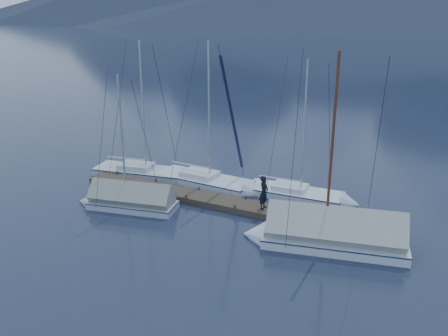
{
  "coord_description": "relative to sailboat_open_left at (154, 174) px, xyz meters",
  "views": [
    {
      "loc": [
        10.97,
        -19.44,
        10.41
      ],
      "look_at": [
        0.0,
        2.0,
        2.2
      ],
      "focal_mm": 38.0,
      "sensor_mm": 36.0,
      "label": 1
    }
  ],
  "objects": [
    {
      "name": "sailboat_open_right",
      "position": [
        10.06,
        0.91,
        -0.01
      ],
      "size": [
        6.59,
        2.8,
        8.61
      ],
      "color": "silver",
      "rests_on": "ground"
    },
    {
      "name": "sailboat_open_mid",
      "position": [
        4.48,
        0.28,
        0.0
      ],
      "size": [
        7.28,
        3.08,
        9.49
      ],
      "color": "silver",
      "rests_on": "ground"
    },
    {
      "name": "sailboat_covered_far",
      "position": [
        1.51,
        -4.84,
        0.22
      ],
      "size": [
        5.9,
        2.86,
        7.95
      ],
      "color": "silver",
      "rests_on": "ground"
    },
    {
      "name": "person",
      "position": [
        8.59,
        -2.22,
        1.08
      ],
      "size": [
        0.44,
        0.66,
        1.81
      ],
      "primitive_type": "imported",
      "rotation": [
        0.0,
        0.0,
        1.58
      ],
      "color": "black",
      "rests_on": "dock"
    },
    {
      "name": "sailboat_covered_near",
      "position": [
        12.28,
        -4.18,
        0.32
      ],
      "size": [
        7.79,
        3.82,
        9.73
      ],
      "color": "white",
      "rests_on": "ground"
    },
    {
      "name": "ground",
      "position": [
        6.22,
        -4.15,
        -0.16
      ],
      "size": [
        1000.0,
        1000.0,
        0.0
      ],
      "primitive_type": "plane",
      "color": "#151D31",
      "rests_on": "ground"
    },
    {
      "name": "sailboat_open_left",
      "position": [
        0.0,
        0.0,
        0.0
      ],
      "size": [
        7.35,
        3.41,
        9.4
      ],
      "color": "silver",
      "rests_on": "ground"
    },
    {
      "name": "mooring_posts",
      "position": [
        5.72,
        -2.15,
        0.19
      ],
      "size": [
        15.12,
        1.52,
        0.35
      ],
      "color": "#382D23",
      "rests_on": "ground"
    },
    {
      "name": "dock",
      "position": [
        6.22,
        -2.15,
        -0.06
      ],
      "size": [
        18.0,
        1.5,
        0.54
      ],
      "color": "#382D23",
      "rests_on": "ground"
    }
  ]
}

